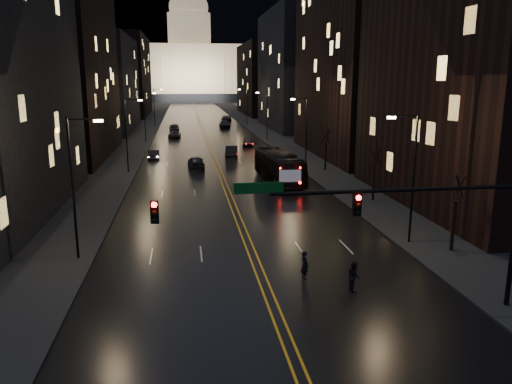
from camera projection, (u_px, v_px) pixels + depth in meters
name	position (u px, v px, depth m)	size (l,w,h in m)	color
ground	(280.00, 323.00, 23.30)	(900.00, 900.00, 0.00)	black
road	(198.00, 117.00, 148.78)	(20.00, 320.00, 0.02)	black
sidewalk_left	(150.00, 117.00, 146.83)	(8.00, 320.00, 0.16)	black
sidewalk_right	(244.00, 116.00, 150.71)	(8.00, 320.00, 0.16)	black
center_line	(198.00, 117.00, 148.78)	(0.62, 320.00, 0.01)	orange
building_left_mid	(60.00, 58.00, 69.41)	(12.00, 30.00, 28.00)	black
building_left_far	(104.00, 84.00, 106.98)	(12.00, 34.00, 20.00)	black
building_left_dist	(127.00, 76.00, 152.87)	(12.00, 40.00, 24.00)	black
building_right_near	(477.00, 69.00, 42.86)	(12.00, 26.00, 24.00)	black
building_right_tall	(361.00, 22.00, 70.27)	(12.00, 30.00, 38.00)	black
building_right_mid	(295.00, 71.00, 112.14)	(12.00, 34.00, 26.00)	black
building_right_dist	(262.00, 79.00, 158.91)	(12.00, 40.00, 22.00)	black
mountain_ridge	(239.00, 7.00, 381.26)	(520.00, 60.00, 130.00)	black
capitol	(190.00, 67.00, 260.82)	(90.00, 50.00, 58.50)	black
traffic_signal	(407.00, 213.00, 22.98)	(17.29, 0.45, 7.00)	black
streetlamp_right_near	(411.00, 172.00, 33.32)	(2.13, 0.25, 9.00)	black
streetlamp_left_near	(75.00, 181.00, 30.33)	(2.13, 0.25, 9.00)	black
streetlamp_right_mid	(305.00, 129.00, 62.28)	(2.13, 0.25, 9.00)	black
streetlamp_left_mid	(128.00, 131.00, 59.28)	(2.13, 0.25, 9.00)	black
streetlamp_right_far	(266.00, 113.00, 91.24)	(2.13, 0.25, 9.00)	black
streetlamp_left_far	(146.00, 114.00, 88.24)	(2.13, 0.25, 9.00)	black
streetlamp_right_dist	(246.00, 105.00, 120.20)	(2.13, 0.25, 9.00)	black
streetlamp_left_dist	(155.00, 105.00, 117.20)	(2.13, 0.25, 9.00)	black
tree_right_near	(457.00, 185.00, 31.82)	(2.40, 2.40, 6.65)	black
tree_right_mid	(375.00, 153.00, 45.33)	(2.40, 2.40, 6.65)	black
tree_right_far	(326.00, 135.00, 60.78)	(2.40, 2.40, 6.65)	black
bus	(279.00, 167.00, 54.98)	(2.81, 12.01, 3.35)	black
oncoming_car_a	(196.00, 162.00, 63.44)	(1.92, 4.77, 1.62)	black
oncoming_car_b	(154.00, 155.00, 70.23)	(1.56, 4.47, 1.47)	black
oncoming_car_c	(175.00, 135.00, 96.41)	(2.13, 4.61, 1.28)	black
oncoming_car_d	(174.00, 127.00, 109.61)	(2.12, 5.21, 1.51)	black
receding_car_a	(232.00, 151.00, 72.89)	(1.69, 4.85, 1.60)	black
receding_car_b	(248.00, 142.00, 83.97)	(1.74, 4.31, 1.47)	black
receding_car_c	(225.00, 124.00, 116.09)	(2.29, 5.62, 1.63)	black
receding_car_d	(226.00, 118.00, 134.28)	(2.63, 5.70, 1.58)	black
pedestrian_a	(305.00, 265.00, 28.27)	(0.61, 0.40, 1.66)	black
pedestrian_b	(354.00, 276.00, 26.68)	(0.80, 0.44, 1.64)	black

